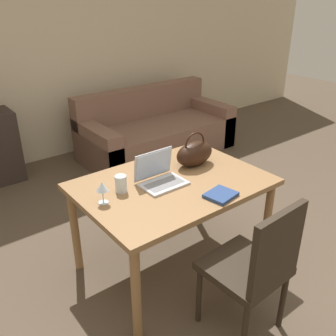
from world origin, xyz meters
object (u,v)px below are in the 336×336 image
(laptop, at_px, (159,175))
(chair, at_px, (256,265))
(handbag, at_px, (194,153))
(couch, at_px, (156,132))
(drinking_glass, at_px, (121,184))
(wine_glass, at_px, (102,188))

(laptop, bearing_deg, chair, -86.18)
(chair, distance_m, handbag, 1.03)
(handbag, bearing_deg, couch, 62.55)
(drinking_glass, xyz_separation_m, wine_glass, (-0.17, -0.06, 0.05))
(laptop, relative_size, wine_glass, 2.11)
(wine_glass, distance_m, handbag, 0.85)
(drinking_glass, relative_size, handbag, 0.36)
(couch, xyz_separation_m, drinking_glass, (-1.60, -1.80, 0.51))
(chair, xyz_separation_m, wine_glass, (-0.51, 0.85, 0.32))
(handbag, bearing_deg, drinking_glass, -178.55)
(chair, xyz_separation_m, drinking_glass, (-0.34, 0.91, 0.26))
(chair, relative_size, handbag, 2.89)
(chair, height_order, laptop, laptop)
(laptop, bearing_deg, drinking_glass, 169.90)
(chair, height_order, drinking_glass, chair)
(laptop, xyz_separation_m, handbag, (0.39, 0.07, 0.04))
(couch, height_order, handbag, handbag)
(chair, xyz_separation_m, handbag, (0.34, 0.93, 0.30))
(chair, xyz_separation_m, couch, (1.26, 2.71, -0.25))
(laptop, relative_size, drinking_glass, 2.67)
(couch, bearing_deg, laptop, -125.49)
(chair, height_order, wine_glass, chair)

